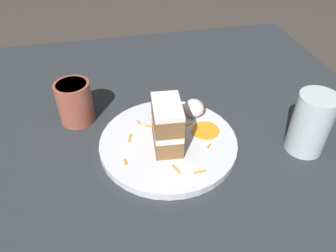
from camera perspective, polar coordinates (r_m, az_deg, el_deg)
ground_plane at (r=0.74m, az=1.64°, el=-5.30°), size 6.00×6.00×0.00m
dining_table at (r=0.73m, az=1.66°, el=-4.26°), size 1.15×1.03×0.04m
plate at (r=0.71m, az=0.00°, el=-2.77°), size 0.29×0.29×0.02m
cake_slice at (r=0.66m, az=-0.14°, el=0.15°), size 0.10×0.06×0.10m
cream_dollop at (r=0.76m, az=4.56°, el=3.17°), size 0.05×0.05×0.04m
orange_garnish at (r=0.72m, az=6.50°, el=-0.77°), size 0.06×0.06×0.00m
carrot_shreds_scatter at (r=0.69m, az=-0.39°, el=-2.61°), size 0.19×0.19×0.00m
drinking_glass at (r=0.73m, az=23.44°, el=-0.16°), size 0.08×0.08×0.13m
coffee_mug at (r=0.78m, az=-15.95°, el=4.21°), size 0.08×0.08×0.10m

